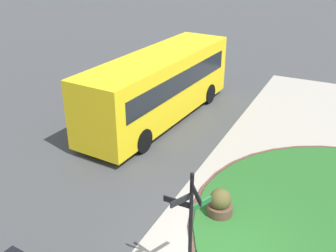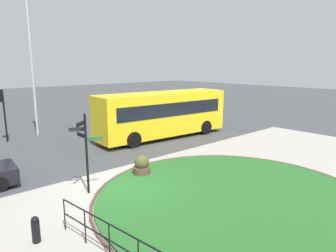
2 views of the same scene
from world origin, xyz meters
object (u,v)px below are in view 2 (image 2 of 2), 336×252
at_px(bollard_foreground, 36,229).
at_px(lamppost_tall, 32,63).
at_px(signpost_directional, 86,147).
at_px(planter_near_signpost, 142,166).
at_px(bus_yellow, 163,113).
at_px(traffic_light_near, 1,104).

distance_m(bollard_foreground, lamppost_tall, 15.28).
bearing_deg(signpost_directional, planter_near_signpost, 3.47).
xyz_separation_m(signpost_directional, bollard_foreground, (-2.70, -2.12, -1.49)).
xyz_separation_m(signpost_directional, lamppost_tall, (2.09, 11.61, 3.18)).
distance_m(signpost_directional, bus_yellow, 9.85).
distance_m(bus_yellow, traffic_light_near, 10.37).
height_order(traffic_light_near, lamppost_tall, lamppost_tall).
relative_size(bollard_foreground, traffic_light_near, 0.23).
bearing_deg(lamppost_tall, signpost_directional, -100.22).
height_order(bollard_foreground, bus_yellow, bus_yellow).
relative_size(signpost_directional, planter_near_signpost, 3.32).
xyz_separation_m(lamppost_tall, planter_near_signpost, (0.68, -11.45, -4.65)).
bearing_deg(planter_near_signpost, lamppost_tall, 93.40).
xyz_separation_m(signpost_directional, bus_yellow, (8.37, 5.19, -0.23)).
xyz_separation_m(bollard_foreground, planter_near_signpost, (5.47, 2.28, 0.02)).
bearing_deg(bus_yellow, planter_near_signpost, -133.72).
xyz_separation_m(bus_yellow, planter_near_signpost, (-5.60, -5.02, -1.24)).
distance_m(lamppost_tall, planter_near_signpost, 12.37).
xyz_separation_m(bus_yellow, traffic_light_near, (-8.57, 5.78, 0.85)).
relative_size(traffic_light_near, planter_near_signpost, 3.57).
xyz_separation_m(signpost_directional, traffic_light_near, (-0.20, 10.96, 0.62)).
xyz_separation_m(bollard_foreground, lamppost_tall, (4.80, 13.73, 4.67)).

